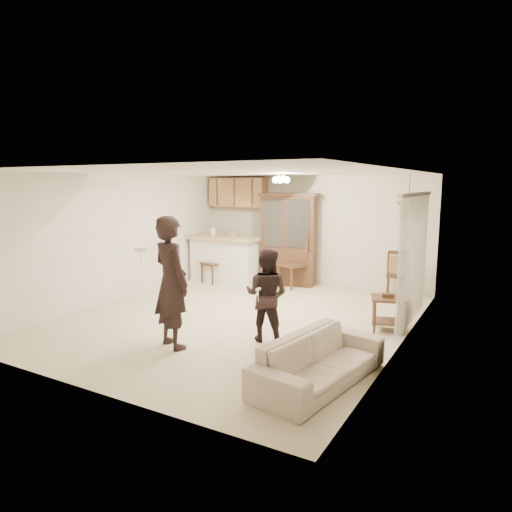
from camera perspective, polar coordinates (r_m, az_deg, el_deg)
The scene contains 23 objects.
floor at distance 8.03m, azimuth -2.13°, elevation -7.69°, with size 6.50×6.50×0.00m, color beige.
ceiling at distance 7.70m, azimuth -2.25°, elevation 10.43°, with size 5.50×6.50×0.02m, color white.
wall_back at distance 10.65m, azimuth 7.03°, elevation 3.25°, with size 5.50×0.02×2.50m, color silver.
wall_front at distance 5.32m, azimuth -20.88°, elevation -3.08°, with size 5.50×0.02×2.50m, color silver.
wall_left at distance 9.49m, azimuth -16.48°, elevation 2.24°, with size 0.02×6.50×2.50m, color silver.
wall_right at distance 6.76m, azimuth 18.08°, elevation -0.45°, with size 0.02×6.50×2.50m, color silver.
breakfast_bar at distance 10.82m, azimuth -3.99°, elevation -0.62°, with size 1.60×0.55×1.00m, color white.
bar_top at distance 10.75m, azimuth -4.02°, elevation 2.27°, with size 1.75×0.70×0.08m, color tan.
upper_cabinets at distance 11.31m, azimuth -2.26°, elevation 7.96°, with size 1.50×0.34×0.70m, color brown.
vertical_blinds at distance 7.66m, azimuth 19.09°, elevation -0.56°, with size 0.06×2.30×2.10m, color beige, non-canonical shape.
ceiling_fixture at distance 8.65m, azimuth 3.14°, elevation 9.61°, with size 0.36×0.36×0.20m, color #FFF0BF, non-canonical shape.
hanging_plant at distance 9.13m, azimuth 18.52°, elevation 5.67°, with size 0.43×0.37×0.48m, color #275823.
plant_cord at distance 9.12m, azimuth 18.63°, elevation 7.71°, with size 0.01×0.01×0.65m, color black.
sofa at distance 5.46m, azimuth 8.00°, elevation -11.94°, with size 1.87×0.73×0.73m, color beige.
adult at distance 6.53m, azimuth -10.55°, elevation -3.61°, with size 0.66×0.43×1.80m, color black.
child at distance 6.73m, azimuth 1.33°, elevation -5.04°, with size 0.66×0.51×1.35m, color black.
china_hutch at distance 10.48m, azimuth 4.08°, elevation 2.03°, with size 1.40×0.74×2.10m.
side_table at distance 7.57m, azimuth 16.06°, elevation -6.87°, with size 0.62×0.62×0.60m.
chair_bar at distance 10.80m, azimuth -5.38°, elevation -1.79°, with size 0.55×0.55×1.03m.
chair_hutch_left at distance 10.25m, azimuth 4.59°, elevation -2.14°, with size 0.69×0.69×1.17m.
chair_hutch_right at distance 9.93m, azimuth 17.20°, elevation -3.22°, with size 0.50×0.50×0.97m.
controller_adult at distance 6.24m, azimuth -14.22°, elevation 0.74°, with size 0.05×0.16×0.05m, color white.
controller_child at distance 6.40m, azimuth 0.29°, elevation -4.19°, with size 0.04×0.12×0.04m, color white.
Camera 1 is at (4.04, -6.55, 2.31)m, focal length 32.00 mm.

